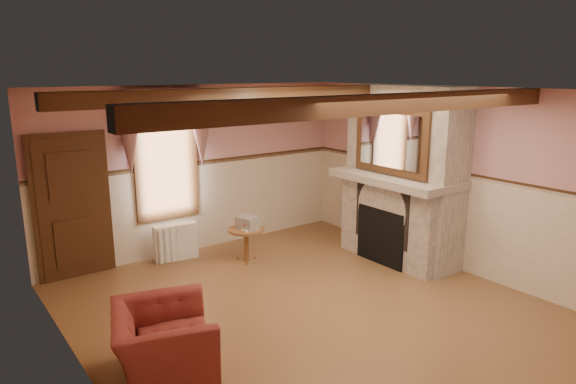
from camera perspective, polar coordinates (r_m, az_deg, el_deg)
floor at (r=6.85m, az=2.39°, el=-12.86°), size 5.50×6.00×0.01m
ceiling at (r=6.14m, az=2.64°, el=11.26°), size 5.50×6.00×0.01m
wall_back at (r=8.83m, az=-9.85°, el=2.58°), size 5.50×0.02×2.80m
wall_front at (r=4.56m, az=27.30°, el=-9.10°), size 5.50×0.02×2.80m
wall_left at (r=5.16m, az=-22.12°, el=-6.04°), size 0.02×6.00×2.80m
wall_right at (r=8.32m, az=17.39°, el=1.50°), size 0.02×6.00×2.80m
wainscot at (r=6.55m, az=2.45°, el=-6.97°), size 5.50×6.00×1.50m
chair_rail at (r=6.33m, az=2.52°, el=-0.59°), size 5.50×6.00×0.08m
firebox at (r=8.36m, az=10.56°, el=-4.79°), size 0.20×0.95×0.90m
armchair at (r=5.51m, az=-13.67°, el=-15.99°), size 1.25×1.34×0.72m
side_table at (r=8.35m, az=-4.65°, el=-5.89°), size 0.62×0.62×0.55m
book_stack at (r=8.24m, az=-4.48°, el=-3.42°), size 0.34×0.38×0.20m
radiator at (r=8.59m, az=-12.37°, el=-5.45°), size 0.72×0.27×0.60m
bowl at (r=8.18m, az=12.91°, el=2.05°), size 0.37×0.37×0.09m
mantel_clock at (r=8.79m, az=8.31°, el=3.39°), size 0.14×0.24×0.20m
oil_lamp at (r=8.43m, az=10.81°, el=3.14°), size 0.11×0.11×0.28m
candle_red at (r=8.05m, az=13.96°, el=2.06°), size 0.06×0.06×0.16m
jar_yellow at (r=8.06m, az=13.87°, el=1.94°), size 0.06×0.06×0.12m
fireplace at (r=8.43m, az=12.81°, el=1.94°), size 0.85×2.00×2.80m
mantel at (r=8.31m, az=11.98°, el=1.53°), size 1.05×2.05×0.12m
overmantel_mirror at (r=8.07m, az=11.31°, el=5.61°), size 0.06×1.44×1.04m
door at (r=8.15m, az=-22.83°, el=-1.72°), size 1.10×0.10×2.10m
window at (r=8.51m, az=-13.43°, el=3.72°), size 1.06×0.08×2.02m
window_drapes at (r=8.35m, az=-13.41°, el=7.70°), size 1.30×0.14×1.40m
ceiling_beam_front at (r=5.28m, az=11.00°, el=9.59°), size 5.50×0.18×0.20m
ceiling_beam_back at (r=7.12m, az=-3.58°, el=10.73°), size 5.50×0.18×0.20m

